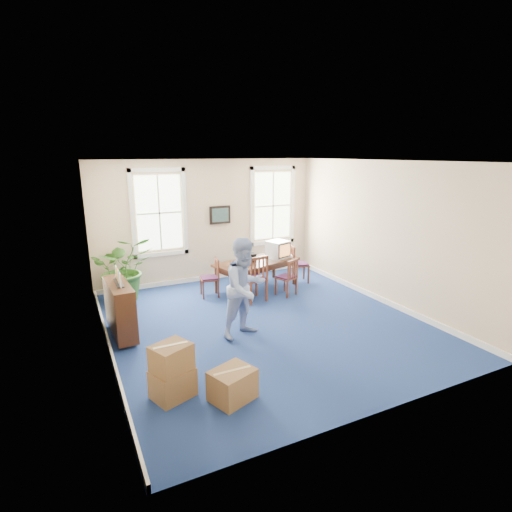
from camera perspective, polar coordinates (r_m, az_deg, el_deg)
name	(u,v)px	position (r m, az deg, el deg)	size (l,w,h in m)	color
floor	(264,323)	(8.23, 1.22, -9.48)	(6.50, 6.50, 0.00)	navy
ceiling	(265,161)	(7.52, 1.35, 13.39)	(6.50, 6.50, 0.00)	white
wall_back	(209,221)	(10.66, -6.75, 4.98)	(6.50, 6.50, 0.00)	beige
wall_front	(386,300)	(5.17, 18.05, -6.01)	(6.50, 6.50, 0.00)	beige
wall_left	(100,264)	(6.93, -21.40, -1.13)	(6.50, 6.50, 0.00)	beige
wall_right	(383,233)	(9.45, 17.72, 3.16)	(6.50, 6.50, 0.00)	beige
baseboard_back	(211,277)	(10.99, -6.46, -2.98)	(6.00, 0.04, 0.12)	white
baseboard_left	(111,350)	(7.47, -20.05, -12.56)	(0.04, 6.50, 0.12)	white
baseboard_right	(377,297)	(9.83, 16.90, -5.68)	(0.04, 6.50, 0.12)	white
window_left	(159,213)	(10.25, -13.67, 5.99)	(1.40, 0.12, 2.20)	white
window_right	(273,206)	(11.36, 2.39, 7.18)	(1.40, 0.12, 2.20)	white
wall_picture	(220,215)	(10.69, -5.16, 5.87)	(0.58, 0.06, 0.48)	black
conference_table	(257,275)	(10.08, 0.10, -2.70)	(2.14, 0.97, 0.73)	#402213
crt_tv	(278,249)	(10.25, 3.16, 0.96)	(0.48, 0.53, 0.44)	#B7B7BC
game_console	(289,256)	(10.40, 4.67, 0.03)	(0.17, 0.21, 0.05)	white
equipment_bag	(247,258)	(9.90, -1.28, -0.22)	(0.41, 0.27, 0.20)	black
chair_near_left	(254,278)	(9.22, -0.35, -3.13)	(0.50, 0.50, 1.11)	brown
chair_near_right	(286,277)	(9.64, 4.34, -2.98)	(0.41, 0.41, 0.91)	brown
chair_end_left	(209,278)	(9.59, -6.70, -3.10)	(0.41, 0.41, 0.92)	brown
chair_end_right	(299,264)	(10.64, 6.22, -1.11)	(0.45, 0.45, 1.00)	brown
man	(245,288)	(7.37, -1.54, -4.56)	(0.92, 0.71, 1.88)	#92AADD
credenza	(120,312)	(7.89, -18.80, -7.52)	(0.36, 1.25, 0.98)	#402213
brochure_rack	(118,279)	(7.68, -19.06, -3.10)	(0.11, 0.65, 0.29)	#99999E
potted_plant	(124,268)	(9.69, -18.38, -1.69)	(1.38, 1.20, 1.53)	#285319
cardboard_boxes	(185,363)	(6.03, -10.17, -14.81)	(1.47, 1.47, 0.84)	olive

